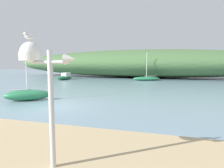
{
  "coord_description": "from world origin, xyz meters",
  "views": [
    {
      "loc": [
        6.68,
        -10.05,
        2.58
      ],
      "look_at": [
        2.95,
        2.85,
        1.14
      ],
      "focal_mm": 31.24,
      "sensor_mm": 36.0,
      "label": 1
    }
  ],
  "objects": [
    {
      "name": "distant_hill",
      "position": [
        2.0,
        26.08,
        2.52
      ],
      "size": [
        51.53,
        12.25,
        5.03
      ],
      "primitive_type": "ellipsoid",
      "color": "#476B3D",
      "rests_on": "ground"
    },
    {
      "name": "mast_structure",
      "position": [
        3.87,
        -6.31,
        2.54
      ],
      "size": [
        1.36,
        0.5,
        2.86
      ],
      "color": "silver",
      "rests_on": "beach_sand"
    },
    {
      "name": "sailboat_west_reach",
      "position": [
        3.57,
        19.19,
        0.31
      ],
      "size": [
        4.19,
        2.45,
        4.22
      ],
      "color": "#287A4C",
      "rests_on": "ground"
    },
    {
      "name": "sailboat_centre_water",
      "position": [
        -2.65,
        1.13,
        0.38
      ],
      "size": [
        3.11,
        2.56,
        3.41
      ],
      "color": "#287A4C",
      "rests_on": "ground"
    },
    {
      "name": "seagull_on_radar",
      "position": [
        3.69,
        -6.32,
        3.18
      ],
      "size": [
        0.25,
        0.23,
        0.21
      ],
      "color": "orange",
      "rests_on": "mast_structure"
    },
    {
      "name": "ground_plane",
      "position": [
        0.0,
        0.0,
        0.0
      ],
      "size": [
        120.0,
        120.0,
        0.0
      ],
      "primitive_type": "plane",
      "color": "#7A99A8"
    },
    {
      "name": "motorboat_far_right",
      "position": [
        -9.05,
        17.45,
        0.4
      ],
      "size": [
        1.39,
        3.92,
        1.07
      ],
      "color": "#287A4C",
      "rests_on": "ground"
    }
  ]
}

